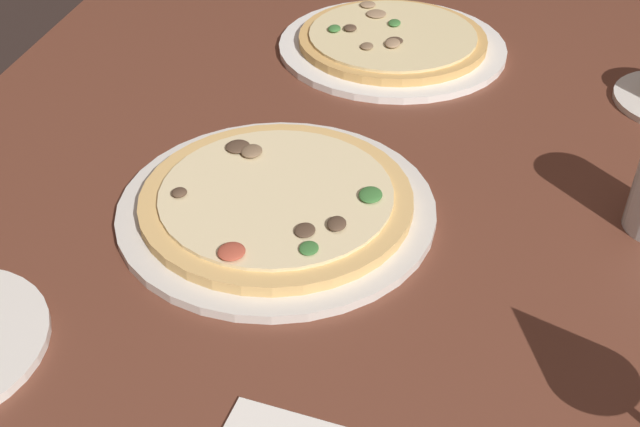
% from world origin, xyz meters
% --- Properties ---
extents(dining_table, '(1.50, 1.10, 0.04)m').
position_xyz_m(dining_table, '(0.00, 0.00, 0.02)').
color(dining_table, brown).
rests_on(dining_table, ground).
extents(pizza_main, '(0.33, 0.33, 0.03)m').
position_xyz_m(pizza_main, '(-0.07, -0.10, 0.05)').
color(pizza_main, silver).
rests_on(pizza_main, dining_table).
extents(pizza_side, '(0.33, 0.33, 0.03)m').
position_xyz_m(pizza_side, '(-0.48, -0.03, 0.05)').
color(pizza_side, white).
rests_on(pizza_side, dining_table).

